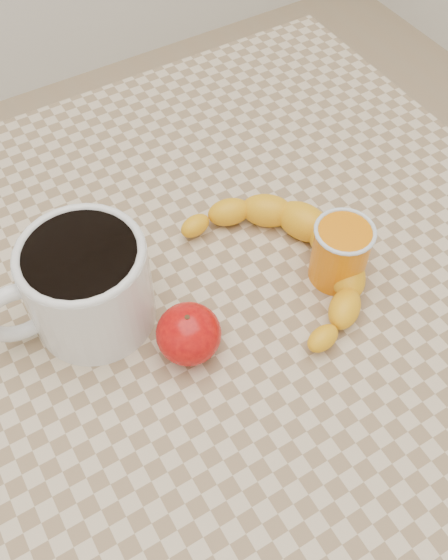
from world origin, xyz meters
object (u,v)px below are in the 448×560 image
orange_juice_glass (340,252)px  banana (286,260)px  apple (189,334)px  table (224,332)px  coffee_mug (84,283)px

orange_juice_glass → banana: (-0.05, 0.03, -0.02)m
banana → apple: bearing=-167.2°
table → orange_juice_glass: size_ratio=10.57×
table → coffee_mug: (-0.14, 0.04, 0.14)m
coffee_mug → apple: (0.07, -0.09, -0.03)m
table → orange_juice_glass: bearing=-20.4°
table → banana: banana is taller
apple → banana: (0.14, 0.03, -0.01)m
table → banana: (0.07, -0.01, 0.11)m
orange_juice_glass → banana: size_ratio=0.28×
coffee_mug → orange_juice_glass: coffee_mug is taller
table → coffee_mug: size_ratio=4.43×
apple → table: bearing=33.8°
banana → orange_juice_glass: bearing=-35.3°
coffee_mug → table: bearing=-17.7°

